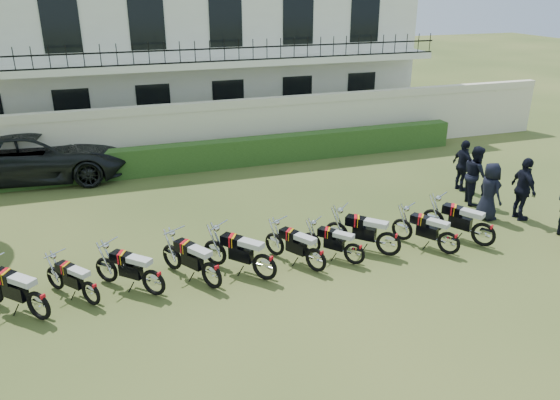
{
  "coord_description": "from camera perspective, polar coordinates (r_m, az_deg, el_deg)",
  "views": [
    {
      "loc": [
        -3.62,
        -11.69,
        6.43
      ],
      "look_at": [
        0.76,
        1.22,
        0.93
      ],
      "focal_mm": 35.0,
      "sensor_mm": 36.0,
      "label": 1
    }
  ],
  "objects": [
    {
      "name": "motorcycle_4",
      "position": [
        12.47,
        -1.62,
        -6.35
      ],
      "size": [
        1.42,
        1.61,
        1.12
      ],
      "rotation": [
        0.0,
        0.0,
        0.72
      ],
      "color": "black",
      "rests_on": "ground"
    },
    {
      "name": "motorcycle_1",
      "position": [
        12.28,
        -19.22,
        -8.64
      ],
      "size": [
        1.15,
        1.4,
        0.94
      ],
      "rotation": [
        0.0,
        0.0,
        0.68
      ],
      "color": "black",
      "rests_on": "ground"
    },
    {
      "name": "suv",
      "position": [
        20.53,
        -24.0,
        4.25
      ],
      "size": [
        6.35,
        3.41,
        1.69
      ],
      "primitive_type": "imported",
      "rotation": [
        0.0,
        0.0,
        1.47
      ],
      "color": "black",
      "rests_on": "ground"
    },
    {
      "name": "motorcycle_8",
      "position": [
        14.26,
        17.28,
        -3.79
      ],
      "size": [
        1.08,
        1.64,
        1.03
      ],
      "rotation": [
        0.0,
        0.0,
        0.56
      ],
      "color": "black",
      "rests_on": "ground"
    },
    {
      "name": "officer_3",
      "position": [
        16.68,
        21.06,
        0.87
      ],
      "size": [
        0.56,
        0.84,
        1.69
      ],
      "primitive_type": "imported",
      "rotation": [
        0.0,
        0.0,
        1.6
      ],
      "color": "black",
      "rests_on": "ground"
    },
    {
      "name": "motorcycle_3",
      "position": [
        12.25,
        -7.18,
        -7.18
      ],
      "size": [
        1.12,
        1.74,
        1.08
      ],
      "rotation": [
        0.0,
        0.0,
        0.55
      ],
      "color": "black",
      "rests_on": "ground"
    },
    {
      "name": "hedge",
      "position": [
        20.34,
        -4.78,
        4.93
      ],
      "size": [
        18.0,
        0.6,
        1.0
      ],
      "primitive_type": "cube",
      "color": "#203F16",
      "rests_on": "ground"
    },
    {
      "name": "motorcycle_2",
      "position": [
        12.22,
        -13.12,
        -7.78
      ],
      "size": [
        1.45,
        1.41,
        1.05
      ],
      "rotation": [
        0.0,
        0.0,
        0.8
      ],
      "color": "black",
      "rests_on": "ground"
    },
    {
      "name": "building",
      "position": [
        26.05,
        -11.04,
        15.59
      ],
      "size": [
        20.4,
        9.6,
        7.4
      ],
      "color": "white",
      "rests_on": "ground"
    },
    {
      "name": "motorcycle_9",
      "position": [
        14.95,
        20.57,
        -2.84
      ],
      "size": [
        1.14,
        1.8,
        1.11
      ],
      "rotation": [
        0.0,
        0.0,
        0.55
      ],
      "color": "black",
      "rests_on": "ground"
    },
    {
      "name": "officer_4",
      "position": [
        17.74,
        19.77,
        2.48
      ],
      "size": [
        0.94,
        1.06,
        1.81
      ],
      "primitive_type": "imported",
      "rotation": [
        0.0,
        0.0,
        1.24
      ],
      "color": "black",
      "rests_on": "ground"
    },
    {
      "name": "motorcycle_0",
      "position": [
        12.11,
        -24.02,
        -9.42
      ],
      "size": [
        1.49,
        1.51,
        1.1
      ],
      "rotation": [
        0.0,
        0.0,
        0.78
      ],
      "color": "black",
      "rests_on": "ground"
    },
    {
      "name": "ground",
      "position": [
        13.83,
        -1.34,
        -5.75
      ],
      "size": [
        100.0,
        100.0,
        0.0
      ],
      "primitive_type": "plane",
      "color": "#30451B",
      "rests_on": "ground"
    },
    {
      "name": "officer_5",
      "position": [
        18.71,
        18.59,
        3.42
      ],
      "size": [
        0.41,
        0.99,
        1.69
      ],
      "primitive_type": "imported",
      "rotation": [
        0.0,
        0.0,
        1.57
      ],
      "color": "black",
      "rests_on": "ground"
    },
    {
      "name": "officer_2",
      "position": [
        16.98,
        24.09,
        1.05
      ],
      "size": [
        0.62,
        1.14,
        1.84
      ],
      "primitive_type": "imported",
      "rotation": [
        0.0,
        0.0,
        1.41
      ],
      "color": "black",
      "rests_on": "ground"
    },
    {
      "name": "perimeter_wall",
      "position": [
        20.7,
        -8.09,
        7.03
      ],
      "size": [
        30.0,
        0.35,
        2.3
      ],
      "color": "beige",
      "rests_on": "ground"
    },
    {
      "name": "motorcycle_6",
      "position": [
        13.29,
        7.81,
        -5.07
      ],
      "size": [
        1.19,
        1.37,
        0.95
      ],
      "rotation": [
        0.0,
        0.0,
        0.71
      ],
      "color": "black",
      "rests_on": "ground"
    },
    {
      "name": "motorcycle_7",
      "position": [
        13.79,
        11.33,
        -3.93
      ],
      "size": [
        1.5,
        1.51,
        1.1
      ],
      "rotation": [
        0.0,
        0.0,
        0.78
      ],
      "color": "black",
      "rests_on": "ground"
    },
    {
      "name": "motorcycle_5",
      "position": [
        12.86,
        3.79,
        -5.68
      ],
      "size": [
        1.04,
        1.66,
        1.02
      ],
      "rotation": [
        0.0,
        0.0,
        0.54
      ],
      "color": "black",
      "rests_on": "ground"
    }
  ]
}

